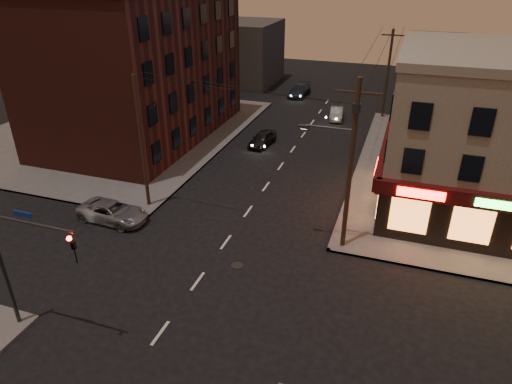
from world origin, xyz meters
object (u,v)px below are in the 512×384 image
at_px(suv_cross, 113,212).
at_px(sedan_near, 262,139).
at_px(fire_hydrant, 347,208).
at_px(sedan_far, 299,91).
at_px(sedan_mid, 336,113).

relative_size(suv_cross, sedan_near, 1.23).
height_order(sedan_near, fire_hydrant, sedan_near).
bearing_deg(sedan_far, suv_cross, -94.25).
distance_m(suv_cross, fire_hydrant, 15.48).
relative_size(suv_cross, sedan_far, 0.99).
distance_m(sedan_near, fire_hydrant, 13.86).
xyz_separation_m(suv_cross, fire_hydrant, (14.37, 5.76, -0.13)).
distance_m(sedan_mid, sedan_far, 9.61).
xyz_separation_m(sedan_mid, fire_hydrant, (4.23, -20.16, -0.09)).
distance_m(suv_cross, sedan_mid, 27.83).
xyz_separation_m(suv_cross, sedan_mid, (10.14, 25.91, -0.04)).
relative_size(sedan_far, fire_hydrant, 6.98).
bearing_deg(sedan_mid, fire_hydrant, -85.50).
xyz_separation_m(sedan_near, sedan_mid, (5.09, 9.89, -0.04)).
bearing_deg(suv_cross, fire_hydrant, -64.63).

